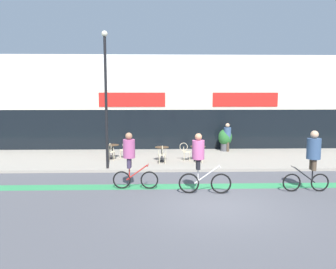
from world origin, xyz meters
name	(u,v)px	position (x,y,z in m)	size (l,w,h in m)	color
ground_plane	(218,206)	(0.00, 0.00, 0.00)	(120.00, 120.00, 0.00)	#4C4C51
sidewalk_slab	(193,159)	(0.00, 7.25, 0.06)	(40.00, 5.50, 0.12)	gray
storefront_facade	(186,103)	(0.00, 11.97, 2.87)	(40.00, 4.06, 5.77)	silver
bike_lane_stripe	(208,186)	(0.00, 2.20, 0.00)	(36.00, 0.70, 0.01)	#2D844C
bistro_table_0	(113,149)	(-4.23, 7.20, 0.63)	(0.67, 0.67, 0.71)	black
bistro_table_1	(162,151)	(-1.67, 6.36, 0.63)	(0.69, 0.69, 0.72)	black
bistro_table_2	(198,150)	(0.14, 6.48, 0.64)	(0.77, 0.77, 0.73)	black
cafe_chair_0_near	(111,150)	(-4.24, 6.58, 0.64)	(0.45, 0.60, 0.90)	beige
cafe_chair_0_side	(125,148)	(-3.60, 7.20, 0.64)	(0.57, 0.40, 0.90)	beige
cafe_chair_1_near	(162,153)	(-1.67, 5.73, 0.64)	(0.43, 0.59, 0.90)	beige
cafe_chair_2_near	(200,152)	(0.15, 5.86, 0.64)	(0.41, 0.58, 0.90)	beige
cafe_chair_2_side	(186,150)	(-0.48, 6.49, 0.64)	(0.59, 0.44, 0.90)	beige
planter_pot	(225,139)	(2.09, 9.28, 0.84)	(0.80, 0.80, 1.29)	#4C4C51
lamp_post	(106,92)	(-4.14, 4.85, 3.55)	(0.26, 0.26, 6.03)	black
cyclist_0	(200,160)	(-0.40, 1.34, 1.19)	(1.83, 0.51, 2.11)	black
cyclist_1	(131,156)	(-2.85, 1.98, 1.21)	(1.67, 0.50, 2.07)	black
cyclist_2	(312,155)	(3.55, 1.45, 1.31)	(1.65, 0.49, 2.18)	black
pedestrian_near_end	(227,135)	(2.18, 9.12, 1.10)	(0.52, 0.52, 1.65)	#4C3D2D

